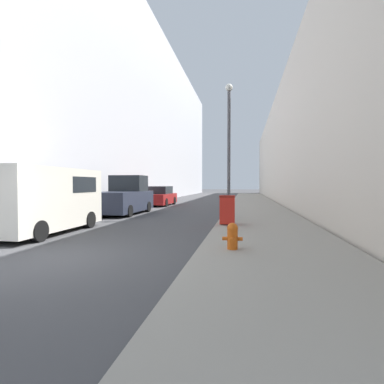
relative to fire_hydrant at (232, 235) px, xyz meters
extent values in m
plane|color=#424244|center=(-4.24, -1.51, -0.46)|extent=(200.00, 200.00, 0.00)
cube|color=gray|center=(1.10, 16.49, -0.40)|extent=(3.90, 60.00, 0.12)
cube|color=#BCBCC1|center=(-14.51, 24.49, 8.66)|extent=(12.00, 60.00, 18.24)
cube|color=beige|center=(9.15, 24.49, 4.65)|extent=(12.00, 60.00, 10.22)
cylinder|color=#D15614|center=(0.00, 0.01, -0.10)|extent=(0.26, 0.26, 0.46)
sphere|color=#D15614|center=(0.00, 0.01, 0.17)|extent=(0.27, 0.27, 0.27)
cylinder|color=#D15614|center=(0.00, 0.01, 0.25)|extent=(0.07, 0.07, 0.06)
cylinder|color=#D15614|center=(0.00, -0.18, -0.08)|extent=(0.11, 0.12, 0.11)
cylinder|color=#D15614|center=(-0.19, 0.01, -0.08)|extent=(0.12, 0.09, 0.09)
cylinder|color=#D15614|center=(0.19, 0.01, -0.08)|extent=(0.12, 0.09, 0.09)
cube|color=red|center=(-0.39, 4.54, 0.22)|extent=(0.57, 0.58, 1.04)
cube|color=maroon|center=(-0.39, 4.54, 0.78)|extent=(0.59, 0.60, 0.08)
cylinder|color=black|center=(-0.63, 4.78, -0.26)|extent=(0.05, 0.16, 0.16)
cylinder|color=black|center=(-0.14, 4.78, -0.26)|extent=(0.05, 0.16, 0.16)
cylinder|color=#4C4C51|center=(-0.50, 7.59, -0.21)|extent=(0.30, 0.30, 0.25)
cylinder|color=#4C4C51|center=(-0.50, 7.59, 2.77)|extent=(0.16, 0.16, 6.21)
sphere|color=silver|center=(-0.50, 7.59, 6.02)|extent=(0.36, 0.36, 0.36)
cube|color=beige|center=(-6.61, 2.01, 0.77)|extent=(1.92, 4.70, 2.10)
cube|color=black|center=(-6.61, 3.07, 1.24)|extent=(1.94, 1.64, 0.59)
cylinder|color=black|center=(-7.49, 3.47, -0.14)|extent=(0.24, 0.64, 0.64)
cylinder|color=black|center=(-5.72, 3.47, -0.14)|extent=(0.24, 0.64, 0.64)
cylinder|color=black|center=(-5.72, 0.56, -0.14)|extent=(0.24, 0.64, 0.64)
cube|color=#232838|center=(-6.61, 8.90, 0.28)|extent=(2.07, 4.93, 1.12)
cube|color=black|center=(-6.61, 9.76, 1.31)|extent=(1.90, 1.58, 0.94)
cylinder|color=black|center=(-7.57, 10.43, -0.14)|extent=(0.24, 0.64, 0.64)
cylinder|color=black|center=(-5.64, 10.43, -0.14)|extent=(0.24, 0.64, 0.64)
cylinder|color=black|center=(-7.57, 7.37, -0.14)|extent=(0.24, 0.64, 0.64)
cylinder|color=black|center=(-5.64, 7.37, -0.14)|extent=(0.24, 0.64, 0.64)
cube|color=maroon|center=(-6.49, 16.08, 0.10)|extent=(1.78, 4.48, 0.78)
cube|color=#1E2328|center=(-6.49, 16.08, 0.79)|extent=(1.57, 2.33, 0.61)
cylinder|color=black|center=(-7.31, 17.43, -0.14)|extent=(0.24, 0.64, 0.64)
cylinder|color=black|center=(-5.67, 17.43, -0.14)|extent=(0.24, 0.64, 0.64)
cylinder|color=black|center=(-7.31, 14.74, -0.14)|extent=(0.24, 0.64, 0.64)
cylinder|color=black|center=(-5.67, 14.74, -0.14)|extent=(0.24, 0.64, 0.64)
camera|label=1|loc=(0.29, -7.33, 1.25)|focal=28.00mm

